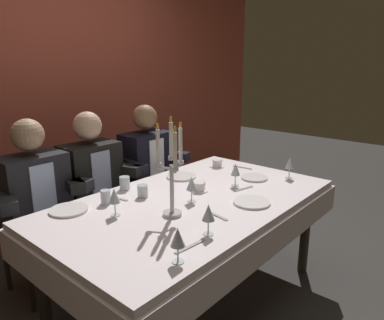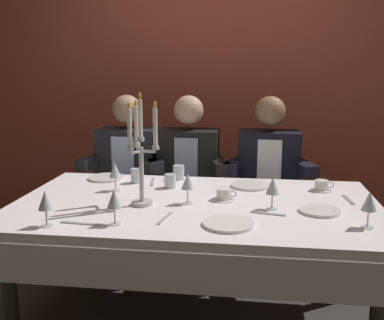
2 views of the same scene
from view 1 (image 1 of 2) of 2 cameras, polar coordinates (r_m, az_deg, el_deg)
name	(u,v)px [view 1 (image 1 of 2)]	position (r m, az deg, el deg)	size (l,w,h in m)	color
ground_plane	(192,298)	(2.69, -0.02, -20.99)	(12.00, 12.00, 0.00)	#383533
back_wall	(51,90)	(3.49, -21.44, 10.33)	(6.00, 0.12, 2.70)	#BE4F3B
dining_table	(192,216)	(2.37, -0.02, -8.81)	(1.94, 1.14, 0.74)	white
candelabra	(172,173)	(2.00, -3.25, -2.06)	(0.15, 0.17, 0.57)	silver
dinner_plate_0	(252,202)	(2.29, 9.42, -6.58)	(0.23, 0.23, 0.01)	white
dinner_plate_1	(254,178)	(2.75, 9.82, -2.77)	(0.20, 0.20, 0.01)	white
dinner_plate_2	(181,176)	(2.74, -1.69, -2.61)	(0.23, 0.23, 0.01)	white
dinner_plate_3	(69,210)	(2.26, -18.92, -7.46)	(0.23, 0.23, 0.01)	white
wine_glass_0	(178,238)	(1.59, -2.27, -12.28)	(0.07, 0.07, 0.16)	silver
wine_glass_1	(208,213)	(1.83, 2.61, -8.40)	(0.07, 0.07, 0.16)	silver
wine_glass_2	(192,184)	(2.24, -0.08, -3.88)	(0.07, 0.07, 0.16)	silver
wine_glass_3	(114,197)	(2.09, -12.19, -5.68)	(0.07, 0.07, 0.16)	silver
wine_glass_4	(236,170)	(2.54, 6.91, -1.62)	(0.07, 0.07, 0.16)	silver
wine_glass_5	(290,164)	(2.79, 15.23, -0.56)	(0.07, 0.07, 0.16)	silver
water_tumbler_0	(106,197)	(2.30, -13.52, -5.70)	(0.06, 0.06, 0.09)	silver
water_tumbler_1	(125,183)	(2.52, -10.61, -3.59)	(0.07, 0.07, 0.09)	silver
water_tumbler_2	(143,191)	(2.37, -7.82, -4.87)	(0.07, 0.07, 0.08)	silver
coffee_cup_0	(199,187)	(2.45, 1.15, -4.31)	(0.13, 0.12, 0.06)	white
coffee_cup_1	(217,164)	(3.01, 4.01, -0.59)	(0.13, 0.12, 0.06)	white
fork_0	(117,198)	(2.38, -11.77, -5.91)	(0.17, 0.02, 0.01)	#B7B7BC
spoon_1	(217,215)	(2.08, 3.92, -8.75)	(0.17, 0.02, 0.01)	#B7B7BC
fork_2	(242,167)	(3.02, 7.97, -1.17)	(0.17, 0.02, 0.01)	#B7B7BC
knife_3	(190,246)	(1.76, -0.30, -13.50)	(0.19, 0.02, 0.01)	#B7B7BC
fork_4	(243,189)	(2.52, 8.14, -4.52)	(0.17, 0.02, 0.01)	#B7B7BC
seated_diner_0	(34,193)	(2.66, -23.69, -4.76)	(0.63, 0.48, 1.24)	#2E261F
seated_diner_1	(91,177)	(2.87, -15.70, -2.63)	(0.63, 0.48, 1.24)	#2E261F
seated_diner_2	(146,162)	(3.19, -7.30, -0.34)	(0.63, 0.48, 1.24)	#2E261F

